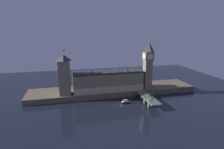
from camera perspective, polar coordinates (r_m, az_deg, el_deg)
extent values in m
plane|color=black|center=(219.52, 2.74, -8.89)|extent=(400.00, 400.00, 0.00)
cube|color=brown|center=(253.53, 0.29, -4.86)|extent=(220.00, 42.00, 6.90)
cube|color=#7F7056|center=(241.22, -1.26, -2.15)|extent=(88.40, 23.93, 22.79)
cube|color=tan|center=(232.12, -0.62, -4.68)|extent=(88.40, 0.20, 8.20)
cube|color=#2D3338|center=(238.05, -1.28, 0.76)|extent=(88.40, 22.02, 2.40)
cone|color=#2D3338|center=(222.77, -9.08, 0.65)|extent=(2.40, 2.40, 5.01)
cone|color=#2D3338|center=(223.83, -6.26, 0.81)|extent=(2.40, 2.40, 5.01)
cone|color=#2D3338|center=(225.42, -3.48, 0.96)|extent=(2.40, 2.40, 5.01)
cone|color=#2D3338|center=(227.54, -0.74, 1.11)|extent=(2.40, 2.40, 5.01)
cone|color=#2D3338|center=(230.17, 1.95, 1.25)|extent=(2.40, 2.40, 5.01)
cone|color=#2D3338|center=(233.30, 4.56, 1.38)|extent=(2.40, 2.40, 5.01)
cone|color=#2D3338|center=(236.90, 7.11, 1.51)|extent=(2.40, 2.40, 5.01)
cube|color=#7F7056|center=(249.40, 10.73, -0.01)|extent=(9.62, 9.62, 38.33)
cube|color=#7F7056|center=(244.77, 10.99, 5.59)|extent=(11.36, 11.36, 10.91)
cylinder|color=beige|center=(239.55, 11.56, 5.39)|extent=(7.76, 0.25, 7.76)
cylinder|color=beige|center=(250.00, 10.44, 5.79)|extent=(7.76, 0.25, 7.76)
cylinder|color=beige|center=(247.21, 12.22, 5.61)|extent=(0.25, 7.76, 7.76)
cylinder|color=beige|center=(242.44, 9.73, 5.57)|extent=(0.25, 7.76, 7.76)
cube|color=black|center=(239.30, 11.58, 5.52)|extent=(0.36, 0.10, 5.82)
pyramid|color=#2D3338|center=(243.39, 11.12, 8.35)|extent=(11.36, 11.36, 12.78)
sphere|color=gold|center=(242.83, 11.20, 10.04)|extent=(1.60, 1.60, 1.60)
cube|color=#7F7056|center=(229.77, -14.26, -0.99)|extent=(13.64, 13.64, 41.49)
pyramid|color=#2D3338|center=(224.93, -14.63, 5.02)|extent=(13.91, 13.91, 7.24)
cylinder|color=#99999E|center=(224.06, -14.73, 6.69)|extent=(0.24, 0.24, 6.00)
cube|color=red|center=(223.80, -14.48, 7.24)|extent=(2.00, 0.08, 1.20)
cube|color=#476656|center=(223.19, 10.98, -6.95)|extent=(12.01, 46.00, 1.40)
cube|color=brown|center=(214.88, 12.21, -8.89)|extent=(10.21, 3.20, 5.80)
cube|color=brown|center=(224.49, 10.94, -7.81)|extent=(10.21, 3.20, 5.80)
cube|color=brown|center=(234.26, 9.78, -6.82)|extent=(10.21, 3.20, 5.80)
cube|color=yellow|center=(213.50, 11.42, -7.58)|extent=(1.84, 4.34, 0.83)
cube|color=black|center=(213.27, 11.43, -7.42)|extent=(1.51, 1.95, 0.45)
cylinder|color=black|center=(214.38, 11.05, -7.55)|extent=(0.22, 0.64, 0.64)
cylinder|color=black|center=(215.08, 11.48, -7.50)|extent=(0.22, 0.64, 0.64)
cylinder|color=black|center=(212.12, 11.35, -7.80)|extent=(0.22, 0.64, 0.64)
cylinder|color=black|center=(212.83, 11.78, -7.75)|extent=(0.22, 0.64, 0.64)
cube|color=#235633|center=(221.27, 11.95, -6.83)|extent=(1.92, 3.80, 0.84)
cube|color=black|center=(221.04, 11.96, -6.67)|extent=(1.57, 1.71, 0.45)
cylinder|color=black|center=(220.75, 12.29, -6.97)|extent=(0.22, 0.64, 0.64)
cylinder|color=black|center=(220.00, 11.86, -7.03)|extent=(0.22, 0.64, 0.64)
cylinder|color=black|center=(222.73, 12.03, -6.77)|extent=(0.22, 0.64, 0.64)
cylinder|color=black|center=(221.98, 11.60, -6.82)|extent=(0.22, 0.64, 0.64)
cube|color=#235633|center=(227.46, 11.16, -6.20)|extent=(1.76, 4.44, 0.88)
cube|color=black|center=(227.24, 11.17, -6.05)|extent=(1.44, 2.00, 0.45)
cylinder|color=black|center=(226.73, 11.49, -6.37)|extent=(0.22, 0.64, 0.64)
cylinder|color=black|center=(226.06, 11.11, -6.41)|extent=(0.22, 0.64, 0.64)
cylinder|color=black|center=(229.07, 11.21, -6.14)|extent=(0.22, 0.64, 0.64)
cylinder|color=black|center=(228.40, 10.82, -6.18)|extent=(0.22, 0.64, 0.64)
cylinder|color=black|center=(208.12, 11.35, -8.22)|extent=(0.28, 0.28, 0.77)
cylinder|color=maroon|center=(207.86, 11.36, -8.04)|extent=(0.38, 0.38, 0.64)
sphere|color=tan|center=(207.71, 11.37, -7.93)|extent=(0.21, 0.21, 0.21)
cylinder|color=black|center=(221.95, 12.63, -6.85)|extent=(0.28, 0.28, 0.81)
cylinder|color=#47384C|center=(221.69, 12.64, -6.68)|extent=(0.38, 0.38, 0.67)
sphere|color=tan|center=(221.54, 12.65, -6.57)|extent=(0.22, 0.22, 0.22)
cylinder|color=#2D3333|center=(208.18, 11.23, -8.24)|extent=(0.56, 0.56, 0.50)
cylinder|color=#2D3333|center=(207.20, 11.26, -7.56)|extent=(0.18, 0.18, 4.85)
sphere|color=#F9E5A3|center=(206.14, 11.30, -6.79)|extent=(0.60, 0.60, 0.60)
sphere|color=#F9E5A3|center=(206.08, 11.18, -6.89)|extent=(0.44, 0.44, 0.44)
sphere|color=#F9E5A3|center=(206.45, 11.41, -6.87)|extent=(0.44, 0.44, 0.44)
cylinder|color=#2D3333|center=(225.19, 12.32, -6.57)|extent=(0.56, 0.56, 0.50)
cylinder|color=#2D3333|center=(224.23, 12.36, -5.89)|extent=(0.18, 0.18, 5.16)
sphere|color=#F9E5A3|center=(223.21, 12.40, -5.14)|extent=(0.60, 0.60, 0.60)
sphere|color=#F9E5A3|center=(223.13, 12.29, -5.23)|extent=(0.44, 0.44, 0.44)
sphere|color=#F9E5A3|center=(223.51, 12.50, -5.21)|extent=(0.44, 0.44, 0.44)
cylinder|color=#2D3333|center=(233.40, 8.23, -5.65)|extent=(0.56, 0.56, 0.50)
cylinder|color=#2D3333|center=(232.42, 8.25, -4.95)|extent=(0.18, 0.18, 5.49)
sphere|color=#F9E5A3|center=(231.39, 8.28, -4.18)|extent=(0.60, 0.60, 0.60)
sphere|color=#F9E5A3|center=(231.33, 8.17, -4.27)|extent=(0.44, 0.44, 0.44)
sphere|color=#F9E5A3|center=(231.66, 8.38, -4.25)|extent=(0.44, 0.44, 0.44)
ellipsoid|color=#1E2842|center=(220.77, 4.10, -8.48)|extent=(11.01, 5.31, 2.12)
cube|color=tan|center=(220.40, 4.10, -8.25)|extent=(9.66, 4.32, 0.24)
cube|color=#B7B2A8|center=(219.96, 4.11, -7.96)|extent=(5.02, 3.14, 2.12)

